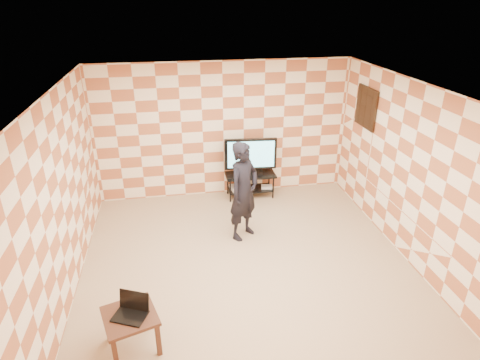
# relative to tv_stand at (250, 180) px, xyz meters

# --- Properties ---
(floor) EXTENTS (5.00, 5.00, 0.00)m
(floor) POSITION_rel_tv_stand_xyz_m (-0.49, -2.21, -0.37)
(floor) COLOR tan
(floor) RESTS_ON ground
(wall_back) EXTENTS (5.00, 0.02, 2.70)m
(wall_back) POSITION_rel_tv_stand_xyz_m (-0.49, 0.29, 0.98)
(wall_back) COLOR #FEEAC5
(wall_back) RESTS_ON ground
(wall_front) EXTENTS (5.00, 0.02, 2.70)m
(wall_front) POSITION_rel_tv_stand_xyz_m (-0.49, -4.71, 0.98)
(wall_front) COLOR #FEEAC5
(wall_front) RESTS_ON ground
(wall_left) EXTENTS (0.02, 5.00, 2.70)m
(wall_left) POSITION_rel_tv_stand_xyz_m (-2.99, -2.21, 0.98)
(wall_left) COLOR #FEEAC5
(wall_left) RESTS_ON ground
(wall_right) EXTENTS (0.02, 5.00, 2.70)m
(wall_right) POSITION_rel_tv_stand_xyz_m (2.01, -2.21, 0.98)
(wall_right) COLOR #FEEAC5
(wall_right) RESTS_ON ground
(ceiling) EXTENTS (5.00, 5.00, 0.02)m
(ceiling) POSITION_rel_tv_stand_xyz_m (-0.49, -2.21, 2.33)
(ceiling) COLOR white
(ceiling) RESTS_ON wall_back
(wall_art) EXTENTS (0.04, 0.72, 0.72)m
(wall_art) POSITION_rel_tv_stand_xyz_m (1.98, -0.66, 1.58)
(wall_art) COLOR black
(wall_art) RESTS_ON wall_right
(tv_stand) EXTENTS (1.00, 0.45, 0.50)m
(tv_stand) POSITION_rel_tv_stand_xyz_m (0.00, 0.00, 0.00)
(tv_stand) COLOR black
(tv_stand) RESTS_ON floor
(tv) EXTENTS (1.03, 0.22, 0.75)m
(tv) POSITION_rel_tv_stand_xyz_m (0.00, -0.00, 0.55)
(tv) COLOR black
(tv) RESTS_ON tv_stand
(dvd_player) EXTENTS (0.44, 0.34, 0.07)m
(dvd_player) POSITION_rel_tv_stand_xyz_m (-0.20, 0.03, -0.16)
(dvd_player) COLOR silver
(dvd_player) RESTS_ON tv_stand
(game_console) EXTENTS (0.24, 0.20, 0.05)m
(game_console) POSITION_rel_tv_stand_xyz_m (0.34, -0.03, -0.17)
(game_console) COLOR silver
(game_console) RESTS_ON tv_stand
(side_table) EXTENTS (0.72, 0.72, 0.50)m
(side_table) POSITION_rel_tv_stand_xyz_m (-2.12, -3.59, 0.05)
(side_table) COLOR #3A2117
(side_table) RESTS_ON floor
(laptop) EXTENTS (0.45, 0.41, 0.24)m
(laptop) POSITION_rel_tv_stand_xyz_m (-2.09, -3.58, 0.19)
(laptop) COLOR black
(laptop) RESTS_ON side_table
(person) EXTENTS (0.74, 0.71, 1.70)m
(person) POSITION_rel_tv_stand_xyz_m (-0.40, -1.43, 0.49)
(person) COLOR black
(person) RESTS_ON floor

